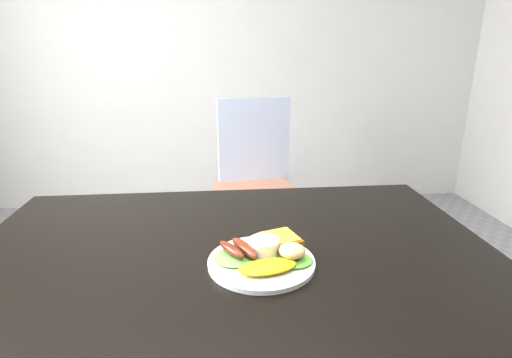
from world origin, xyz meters
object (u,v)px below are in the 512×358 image
dining_chair (257,194)px  person (224,189)px  dining_table (233,257)px  plate (261,262)px

dining_chair → person: person is taller
person → dining_chair: bearing=-122.5°
dining_chair → person: 0.79m
dining_chair → person: bearing=-114.4°
dining_chair → dining_table: bearing=-108.3°
dining_table → plate: 0.10m
dining_table → person: bearing=91.8°
dining_table → dining_chair: dining_table is taller
dining_table → plate: size_ratio=5.29×
dining_chair → plate: plate is taller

